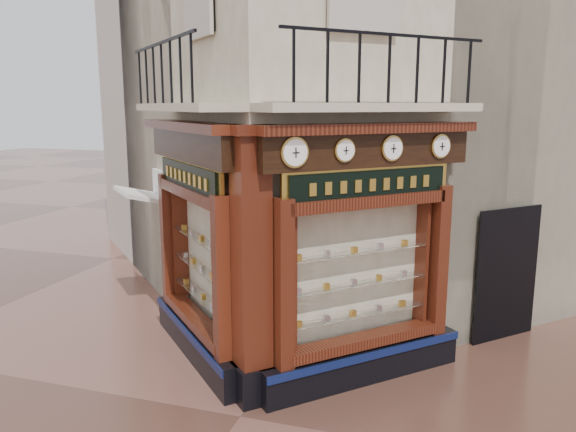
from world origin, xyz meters
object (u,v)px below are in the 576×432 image
at_px(awning, 148,311).
at_px(signboard_right, 370,184).
at_px(clock_b, 345,150).
at_px(clock_d, 441,146).
at_px(corner_pilaster, 252,271).
at_px(clock_a, 295,152).
at_px(clock_c, 392,148).
at_px(signboard_left, 189,177).

distance_m(awning, signboard_right, 6.01).
distance_m(clock_b, clock_d, 1.73).
relative_size(awning, signboard_right, 0.69).
height_order(corner_pilaster, signboard_right, corner_pilaster).
relative_size(clock_a, signboard_right, 0.20).
distance_m(corner_pilaster, clock_d, 3.43).
bearing_deg(clock_b, clock_a, -180.00).
bearing_deg(clock_d, clock_c, 180.00).
relative_size(corner_pilaster, clock_d, 10.91).
relative_size(corner_pilaster, clock_b, 12.16).
distance_m(clock_d, signboard_right, 1.32).
distance_m(clock_c, awning, 6.48).
bearing_deg(corner_pilaster, clock_d, -8.21).
relative_size(clock_c, clock_d, 1.02).
bearing_deg(signboard_left, clock_b, -144.58).
xyz_separation_m(clock_a, signboard_right, (0.84, 1.00, -0.52)).
relative_size(clock_a, signboard_left, 0.19).
relative_size(clock_b, signboard_left, 0.15).
relative_size(clock_d, awning, 0.25).
bearing_deg(clock_a, signboard_left, 109.39).
bearing_deg(clock_b, clock_d, -0.00).
xyz_separation_m(clock_d, signboard_right, (-0.93, -0.78, -0.52)).
bearing_deg(clock_b, clock_c, -0.00).
relative_size(clock_d, signboard_left, 0.17).
bearing_deg(clock_d, signboard_left, 146.40).
distance_m(clock_a, signboard_left, 2.37).
height_order(awning, signboard_right, signboard_right).
distance_m(clock_a, awning, 6.04).
height_order(clock_b, signboard_left, clock_b).
bearing_deg(clock_c, clock_b, 180.00).
height_order(corner_pilaster, signboard_left, corner_pilaster).
distance_m(clock_c, signboard_right, 0.61).
xyz_separation_m(clock_c, awning, (-5.15, 1.55, -3.62)).
distance_m(clock_a, signboard_right, 1.40).
bearing_deg(signboard_right, clock_b, -167.96).
bearing_deg(clock_b, signboard_left, 125.42).
xyz_separation_m(clock_b, clock_c, (0.57, 0.57, -0.00)).
bearing_deg(corner_pilaster, awning, 96.61).
bearing_deg(awning, clock_a, -168.67).
bearing_deg(signboard_left, clock_a, -160.61).
bearing_deg(clock_c, awning, 118.22).
relative_size(clock_a, clock_b, 1.25).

